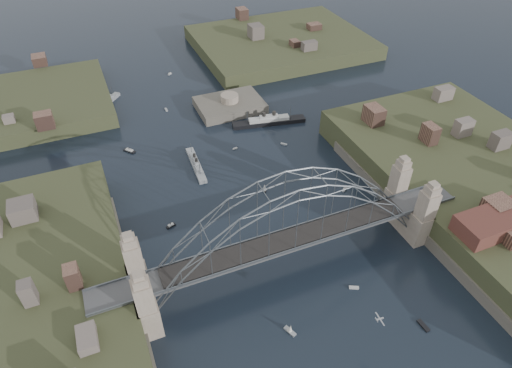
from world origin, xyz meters
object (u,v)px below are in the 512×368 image
Objects in this scene: wharf_shed at (499,221)px; ocean_liner at (269,121)px; bridge at (289,226)px; naval_cruiser_near at (196,164)px; fort_island at (230,110)px; naval_cruiser_far at (106,103)px.

ocean_liner is (-23.56, 70.07, -9.09)m from wharf_shed.
naval_cruiser_near is at bearing 100.79° from bridge.
fort_island is 1.31× the size of naval_cruiser_near.
naval_cruiser_near is at bearing -67.95° from naval_cruiser_far.
bridge reaches higher than naval_cruiser_near.
wharf_shed is (44.00, -14.00, -2.32)m from bridge.
naval_cruiser_far is (-26.93, 89.27, -11.54)m from bridge.
naval_cruiser_near is at bearing 132.47° from wharf_shed.
wharf_shed is 0.83× the size of ocean_liner.
fort_island is 16.33m from ocean_liner.
wharf_shed is (32.00, -84.00, 10.34)m from fort_island.
wharf_shed is 77.86m from naval_cruiser_near.
naval_cruiser_near is 49.90m from naval_cruiser_far.
wharf_shed is at bearing -71.41° from ocean_liner.
fort_island is at bearing 121.20° from ocean_liner.
bridge is 72.14m from fort_island.
bridge reaches higher than ocean_liner.
bridge is 93.96m from naval_cruiser_far.
fort_island is at bearing 80.27° from bridge.
wharf_shed is 1.19× the size of naval_cruiser_near.
fort_island is (12.00, 70.00, -12.66)m from bridge.
wharf_shed is at bearing -69.15° from fort_island.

